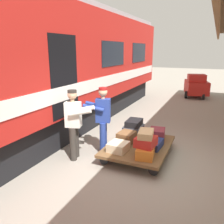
{
  "coord_description": "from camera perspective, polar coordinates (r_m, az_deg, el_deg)",
  "views": [
    {
      "loc": [
        -1.11,
        4.73,
        2.6
      ],
      "look_at": [
        1.08,
        -0.16,
        1.15
      ],
      "focal_mm": 37.14,
      "sensor_mm": 36.0,
      "label": 1
    }
  ],
  "objects": [
    {
      "name": "luggage_cart",
      "position": [
        5.91,
        6.58,
        -8.37
      ],
      "size": [
        1.46,
        1.96,
        0.29
      ],
      "color": "brown",
      "rests_on": "ground_plane"
    },
    {
      "name": "train_car",
      "position": [
        6.82,
        -22.09,
        9.53
      ],
      "size": [
        3.02,
        17.03,
        4.0
      ],
      "color": "#B21E19",
      "rests_on": "ground_plane"
    },
    {
      "name": "suitcase_orange_carryall",
      "position": [
        5.29,
        8.27,
        -9.5
      ],
      "size": [
        0.45,
        0.67,
        0.23
      ],
      "primitive_type": "cube",
      "rotation": [
        0.0,
        0.0,
        0.14
      ],
      "color": "#CC6B23",
      "rests_on": "luggage_cart"
    },
    {
      "name": "baggage_tug",
      "position": [
        13.77,
        20.04,
        6.02
      ],
      "size": [
        1.49,
        1.92,
        1.3
      ],
      "color": "#B21E19",
      "rests_on": "ground_plane"
    },
    {
      "name": "porter_by_door",
      "position": [
        5.57,
        -9.27,
        -2.56
      ],
      "size": [
        0.72,
        0.54,
        1.7
      ],
      "color": "#332D28",
      "rests_on": "ground_plane"
    },
    {
      "name": "suitcase_tan_vintage",
      "position": [
        5.17,
        8.33,
        -5.37
      ],
      "size": [
        0.38,
        0.53,
        0.15
      ],
      "primitive_type": "cube",
      "rotation": [
        0.0,
        0.0,
        0.16
      ],
      "color": "tan",
      "rests_on": "suitcase_red_plastic"
    },
    {
      "name": "ground_plane",
      "position": [
        5.51,
        9.84,
        -13.24
      ],
      "size": [
        60.0,
        60.0,
        0.0
      ],
      "primitive_type": "plane",
      "color": "gray"
    },
    {
      "name": "suitcase_black_hardshell",
      "position": [
        6.35,
        5.45,
        -2.66
      ],
      "size": [
        0.39,
        0.56,
        0.16
      ],
      "primitive_type": "cube",
      "rotation": [
        0.0,
        0.0,
        0.04
      ],
      "color": "black",
      "rests_on": "suitcase_slate_roller"
    },
    {
      "name": "suitcase_red_plastic",
      "position": [
        5.23,
        8.34,
        -7.2
      ],
      "size": [
        0.45,
        0.51,
        0.21
      ],
      "primitive_type": "cube",
      "rotation": [
        0.0,
        0.0,
        -0.1
      ],
      "color": "#AD231E",
      "rests_on": "suitcase_orange_carryall"
    },
    {
      "name": "suitcase_cream_canvas",
      "position": [
        5.49,
        1.58,
        -8.53
      ],
      "size": [
        0.46,
        0.49,
        0.21
      ],
      "primitive_type": "cube",
      "rotation": [
        0.0,
        0.0,
        -0.08
      ],
      "color": "beige",
      "rests_on": "luggage_cart"
    },
    {
      "name": "porter_in_overalls",
      "position": [
        5.87,
        -2.38,
        -1.45
      ],
      "size": [
        0.73,
        0.56,
        1.7
      ],
      "color": "navy",
      "rests_on": "ground_plane"
    },
    {
      "name": "suitcase_navy_fabric",
      "position": [
        5.78,
        9.75,
        -7.65
      ],
      "size": [
        0.5,
        0.58,
        0.18
      ],
      "primitive_type": "cube",
      "rotation": [
        0.0,
        0.0,
        -0.07
      ],
      "color": "navy",
      "rests_on": "luggage_cart"
    },
    {
      "name": "suitcase_brown_leather",
      "position": [
        5.94,
        3.59,
        -6.27
      ],
      "size": [
        0.43,
        0.5,
        0.28
      ],
      "primitive_type": "cube",
      "rotation": [
        0.0,
        0.0,
        -0.12
      ],
      "color": "brown",
      "rests_on": "luggage_cart"
    },
    {
      "name": "suitcase_burgundy_valise",
      "position": [
        6.25,
        11.02,
        -5.38
      ],
      "size": [
        0.44,
        0.51,
        0.29
      ],
      "primitive_type": "cube",
      "rotation": [
        0.0,
        0.0,
        0.13
      ],
      "color": "maroon",
      "rests_on": "luggage_cart"
    },
    {
      "name": "suitcase_slate_roller",
      "position": [
        6.42,
        5.29,
        -4.61
      ],
      "size": [
        0.5,
        0.56,
        0.29
      ],
      "primitive_type": "cube",
      "rotation": [
        0.0,
        0.0,
        0.04
      ],
      "color": "#4C515B",
      "rests_on": "luggage_cart"
    }
  ]
}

